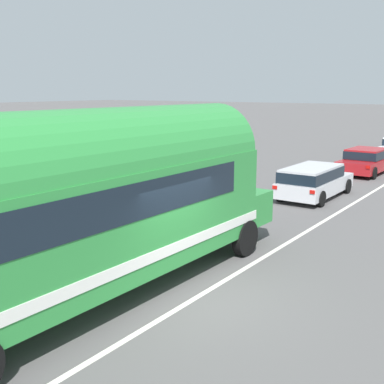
{
  "coord_description": "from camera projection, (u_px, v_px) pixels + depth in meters",
  "views": [
    {
      "loc": [
        5.7,
        -8.21,
        4.49
      ],
      "look_at": [
        -1.72,
        2.27,
        1.78
      ],
      "focal_mm": 45.51,
      "sensor_mm": 36.0,
      "label": 1
    }
  ],
  "objects": [
    {
      "name": "lane_markings",
      "position": [
        323.0,
        195.0,
        21.2
      ],
      "size": [
        3.61,
        80.0,
        0.01
      ],
      "color": "silver",
      "rests_on": "ground"
    },
    {
      "name": "car_second",
      "position": [
        367.0,
        160.0,
        26.44
      ],
      "size": [
        2.16,
        4.74,
        1.37
      ],
      "color": "#A5191E",
      "rests_on": "ground"
    },
    {
      "name": "painted_bus",
      "position": [
        73.0,
        201.0,
        9.76
      ],
      "size": [
        2.74,
        12.5,
        4.12
      ],
      "color": "#2D8C3D",
      "rests_on": "ground"
    },
    {
      "name": "car_lead",
      "position": [
        313.0,
        179.0,
        20.39
      ],
      "size": [
        1.94,
        4.57,
        1.37
      ],
      "color": "silver",
      "rests_on": "ground"
    },
    {
      "name": "ground_plane",
      "position": [
        196.0,
        298.0,
        10.71
      ],
      "size": [
        300.0,
        300.0,
        0.0
      ],
      "primitive_type": "plane",
      "color": "#565454"
    }
  ]
}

